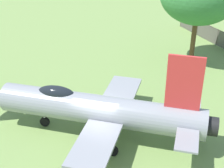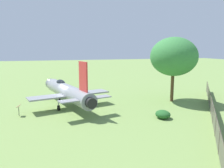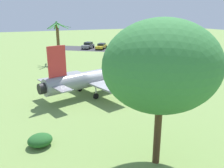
{
  "view_description": "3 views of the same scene",
  "coord_description": "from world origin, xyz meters",
  "px_view_note": "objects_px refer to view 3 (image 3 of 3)",
  "views": [
    {
      "loc": [
        -13.11,
        -8.34,
        11.65
      ],
      "look_at": [
        1.45,
        0.04,
        2.69
      ],
      "focal_mm": 52.54,
      "sensor_mm": 36.0,
      "label": 1
    },
    {
      "loc": [
        -2.16,
        -25.53,
        6.8
      ],
      "look_at": [
        5.21,
        -0.49,
        2.5
      ],
      "focal_mm": 35.17,
      "sensor_mm": 36.0,
      "label": 2
    },
    {
      "loc": [
        22.53,
        -8.35,
        8.29
      ],
      "look_at": [
        5.21,
        -0.49,
        2.5
      ],
      "focal_mm": 37.05,
      "sensor_mm": 36.0,
      "label": 3
    }
  ],
  "objects_px": {
    "parked_car_green": "(115,46)",
    "parked_car_yellow": "(101,46)",
    "info_plaque": "(64,76)",
    "parked_car_gray": "(88,45)",
    "shade_tree": "(162,66)",
    "palm_tree": "(58,42)",
    "shrub_near_fence": "(40,140)",
    "parked_car_black": "(158,48)",
    "display_jet": "(99,77)",
    "parked_car_silver": "(127,47)",
    "parked_car_red": "(143,47)"
  },
  "relations": [
    {
      "from": "parked_car_black",
      "to": "parked_car_yellow",
      "type": "height_order",
      "value": "parked_car_black"
    },
    {
      "from": "shrub_near_fence",
      "to": "parked_car_yellow",
      "type": "relative_size",
      "value": 0.35
    },
    {
      "from": "parked_car_gray",
      "to": "parked_car_silver",
      "type": "bearing_deg",
      "value": 94.36
    },
    {
      "from": "display_jet",
      "to": "info_plaque",
      "type": "distance_m",
      "value": 5.8
    },
    {
      "from": "parked_car_green",
      "to": "palm_tree",
      "type": "bearing_deg",
      "value": -17.96
    },
    {
      "from": "parked_car_yellow",
      "to": "parked_car_gray",
      "type": "xyz_separation_m",
      "value": [
        -2.08,
        -2.72,
        0.08
      ]
    },
    {
      "from": "parked_car_black",
      "to": "parked_car_red",
      "type": "relative_size",
      "value": 0.93
    },
    {
      "from": "shrub_near_fence",
      "to": "parked_car_yellow",
      "type": "xyz_separation_m",
      "value": [
        -38.75,
        19.86,
        0.33
      ]
    },
    {
      "from": "parked_car_red",
      "to": "parked_car_silver",
      "type": "xyz_separation_m",
      "value": [
        -2.36,
        -3.08,
        -0.04
      ]
    },
    {
      "from": "info_plaque",
      "to": "palm_tree",
      "type": "bearing_deg",
      "value": 170.47
    },
    {
      "from": "parked_car_red",
      "to": "display_jet",
      "type": "bearing_deg",
      "value": -1.39
    },
    {
      "from": "info_plaque",
      "to": "parked_car_silver",
      "type": "relative_size",
      "value": 0.23
    },
    {
      "from": "shrub_near_fence",
      "to": "parked_car_black",
      "type": "distance_m",
      "value": 43.25
    },
    {
      "from": "parked_car_gray",
      "to": "shrub_near_fence",
      "type": "bearing_deg",
      "value": 18.97
    },
    {
      "from": "display_jet",
      "to": "palm_tree",
      "type": "distance_m",
      "value": 18.37
    },
    {
      "from": "parked_car_black",
      "to": "parked_car_gray",
      "type": "relative_size",
      "value": 1.02
    },
    {
      "from": "parked_car_black",
      "to": "parked_car_gray",
      "type": "height_order",
      "value": "parked_car_gray"
    },
    {
      "from": "parked_car_yellow",
      "to": "parked_car_silver",
      "type": "bearing_deg",
      "value": 90.8
    },
    {
      "from": "parked_car_red",
      "to": "parked_car_silver",
      "type": "height_order",
      "value": "parked_car_red"
    },
    {
      "from": "palm_tree",
      "to": "parked_car_green",
      "type": "height_order",
      "value": "palm_tree"
    },
    {
      "from": "parked_car_green",
      "to": "parked_car_yellow",
      "type": "height_order",
      "value": "parked_car_green"
    },
    {
      "from": "shade_tree",
      "to": "parked_car_red",
      "type": "xyz_separation_m",
      "value": [
        -37.07,
        22.14,
        -4.95
      ]
    },
    {
      "from": "palm_tree",
      "to": "parked_car_black",
      "type": "xyz_separation_m",
      "value": [
        -3.62,
        23.74,
        -2.93
      ]
    },
    {
      "from": "palm_tree",
      "to": "parked_car_black",
      "type": "relative_size",
      "value": 1.63
    },
    {
      "from": "display_jet",
      "to": "shade_tree",
      "type": "distance_m",
      "value": 13.79
    },
    {
      "from": "parked_car_green",
      "to": "parked_car_yellow",
      "type": "xyz_separation_m",
      "value": [
        -2.15,
        -2.8,
        -0.03
      ]
    },
    {
      "from": "palm_tree",
      "to": "parked_car_gray",
      "type": "xyz_separation_m",
      "value": [
        -14.02,
        10.13,
        -2.86
      ]
    },
    {
      "from": "palm_tree",
      "to": "parked_car_gray",
      "type": "bearing_deg",
      "value": 144.15
    },
    {
      "from": "parked_car_black",
      "to": "parked_car_green",
      "type": "bearing_deg",
      "value": -86.94
    },
    {
      "from": "shade_tree",
      "to": "parked_car_yellow",
      "type": "height_order",
      "value": "shade_tree"
    },
    {
      "from": "shrub_near_fence",
      "to": "parked_car_red",
      "type": "distance_m",
      "value": 42.91
    },
    {
      "from": "info_plaque",
      "to": "parked_car_gray",
      "type": "xyz_separation_m",
      "value": [
        -27.22,
        12.34,
        -0.04
      ]
    },
    {
      "from": "parked_car_gray",
      "to": "shade_tree",
      "type": "bearing_deg",
      "value": 27.82
    },
    {
      "from": "info_plaque",
      "to": "shade_tree",
      "type": "bearing_deg",
      "value": 3.45
    },
    {
      "from": "palm_tree",
      "to": "parked_car_red",
      "type": "height_order",
      "value": "palm_tree"
    },
    {
      "from": "info_plaque",
      "to": "parked_car_red",
      "type": "distance_m",
      "value": 29.95
    },
    {
      "from": "info_plaque",
      "to": "parked_car_red",
      "type": "bearing_deg",
      "value": 129.1
    },
    {
      "from": "shade_tree",
      "to": "parked_car_gray",
      "type": "bearing_deg",
      "value": 166.09
    },
    {
      "from": "palm_tree",
      "to": "parked_car_yellow",
      "type": "bearing_deg",
      "value": 132.9
    },
    {
      "from": "shrub_near_fence",
      "to": "shade_tree",
      "type": "bearing_deg",
      "value": 52.12
    },
    {
      "from": "shade_tree",
      "to": "parked_car_yellow",
      "type": "xyz_separation_m",
      "value": [
        -43.33,
        13.97,
        -4.99
      ]
    },
    {
      "from": "shrub_near_fence",
      "to": "parked_car_silver",
      "type": "xyz_separation_m",
      "value": [
        -34.85,
        24.95,
        0.33
      ]
    },
    {
      "from": "parked_car_black",
      "to": "parked_car_silver",
      "type": "relative_size",
      "value": 0.87
    },
    {
      "from": "parked_car_black",
      "to": "palm_tree",
      "type": "bearing_deg",
      "value": -40.92
    },
    {
      "from": "parked_car_black",
      "to": "parked_car_red",
      "type": "height_order",
      "value": "parked_car_red"
    },
    {
      "from": "display_jet",
      "to": "shade_tree",
      "type": "height_order",
      "value": "shade_tree"
    },
    {
      "from": "shade_tree",
      "to": "parked_car_silver",
      "type": "distance_m",
      "value": 44.08
    },
    {
      "from": "display_jet",
      "to": "shade_tree",
      "type": "relative_size",
      "value": 1.65
    },
    {
      "from": "palm_tree",
      "to": "shrub_near_fence",
      "type": "distance_m",
      "value": 27.9
    },
    {
      "from": "parked_car_silver",
      "to": "parked_car_gray",
      "type": "bearing_deg",
      "value": -93.53
    }
  ]
}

